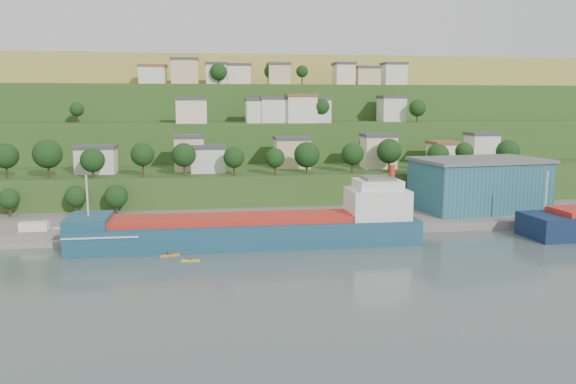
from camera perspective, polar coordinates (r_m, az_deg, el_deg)
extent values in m
plane|color=#455451|center=(105.25, 0.62, -6.55)|extent=(500.00, 500.00, 0.00)
cube|color=slate|center=(136.02, 7.15, -3.06)|extent=(220.00, 26.00, 4.00)
cube|color=slate|center=(131.41, -25.52, -4.30)|extent=(40.00, 18.00, 2.40)
cube|color=#284719|center=(159.49, -2.49, -1.22)|extent=(260.00, 32.00, 20.00)
cube|color=#284719|center=(188.97, -3.41, 0.37)|extent=(280.00, 32.00, 44.00)
cube|color=#284719|center=(218.59, -4.08, 1.53)|extent=(300.00, 32.00, 70.00)
cube|color=olive|center=(291.98, -5.15, 3.38)|extent=(360.00, 120.00, 96.00)
cube|color=silver|center=(156.20, -18.89, 3.01)|extent=(9.94, 7.16, 6.53)
cube|color=#3F3F44|center=(155.89, -18.96, 4.36)|extent=(10.54, 7.76, 0.90)
cube|color=#D7BB8B|center=(155.93, -9.97, 3.80)|extent=(7.81, 7.96, 8.98)
cube|color=#3F3F44|center=(155.58, -10.02, 5.61)|extent=(8.41, 8.56, 0.90)
cube|color=silver|center=(151.89, -8.12, 3.22)|extent=(8.96, 7.66, 6.40)
cube|color=#3F3F44|center=(151.58, -8.15, 4.59)|extent=(9.56, 8.26, 0.90)
cube|color=#D7BB8B|center=(161.33, 0.40, 3.93)|extent=(9.68, 8.32, 8.04)
cube|color=#3F3F44|center=(161.00, 0.41, 5.52)|extent=(10.28, 8.92, 0.90)
cube|color=beige|center=(161.77, 9.18, 3.99)|extent=(8.99, 7.05, 8.94)
cube|color=#3F3F44|center=(161.43, 9.22, 5.73)|extent=(9.59, 7.65, 0.90)
cube|color=silver|center=(166.61, 9.10, 3.68)|extent=(8.74, 7.45, 6.34)
cube|color=#3F3F44|center=(166.33, 9.13, 4.93)|extent=(9.34, 8.05, 0.90)
cube|color=beige|center=(174.17, 15.47, 3.69)|extent=(7.31, 8.38, 6.31)
cube|color=brown|center=(173.90, 15.52, 4.87)|extent=(7.91, 8.98, 0.90)
cube|color=silver|center=(180.12, 19.05, 4.08)|extent=(8.23, 7.19, 8.77)
cube|color=#3F3F44|center=(179.82, 19.13, 5.62)|extent=(8.83, 7.79, 0.90)
cube|color=beige|center=(182.50, -9.77, 8.04)|extent=(9.53, 7.07, 7.28)
cube|color=#3F3F44|center=(182.49, -9.80, 9.32)|extent=(10.13, 7.67, 0.90)
cube|color=silver|center=(185.23, -2.78, 8.14)|extent=(9.65, 8.12, 7.10)
cube|color=#3F3F44|center=(185.22, -2.79, 9.38)|extent=(10.25, 8.72, 0.90)
cube|color=silver|center=(185.05, -1.26, 8.22)|extent=(9.82, 7.83, 7.53)
cube|color=#3F3F44|center=(185.04, -1.27, 9.52)|extent=(10.42, 8.43, 0.90)
cube|color=silver|center=(191.91, -0.35, 8.12)|extent=(7.53, 7.58, 6.73)
cube|color=#3F3F44|center=(191.89, -0.35, 9.26)|extent=(8.13, 8.18, 0.90)
cube|color=silver|center=(185.08, 1.30, 8.34)|extent=(9.43, 8.92, 8.33)
cube|color=brown|center=(185.08, 1.30, 9.77)|extent=(10.03, 9.52, 0.90)
cube|color=silver|center=(186.51, 3.11, 8.18)|extent=(7.06, 7.69, 7.35)
cube|color=#3F3F44|center=(186.50, 3.12, 9.45)|extent=(7.66, 8.29, 0.90)
cube|color=silver|center=(202.32, 10.46, 8.21)|extent=(8.25, 8.47, 8.06)
cube|color=#3F3F44|center=(202.32, 10.50, 9.48)|extent=(8.85, 9.07, 0.90)
cube|color=silver|center=(219.72, -13.56, 11.36)|extent=(9.92, 7.09, 6.64)
cube|color=brown|center=(219.92, -13.59, 12.34)|extent=(10.52, 7.69, 0.90)
cube|color=#D7BB8B|center=(213.17, -10.44, 11.84)|extent=(9.63, 7.10, 8.83)
cube|color=#3F3F44|center=(213.48, -10.48, 13.14)|extent=(10.23, 7.70, 0.90)
cube|color=silver|center=(215.43, -7.30, 11.69)|extent=(7.62, 8.35, 7.39)
cube|color=#3F3F44|center=(215.68, -7.32, 12.79)|extent=(8.22, 8.95, 0.90)
cube|color=beige|center=(215.95, -5.06, 11.67)|extent=(8.63, 8.23, 7.06)
cube|color=#3F3F44|center=(216.18, -5.08, 12.73)|extent=(9.23, 8.83, 0.90)
cube|color=#D7BB8B|center=(212.79, -0.97, 11.77)|extent=(7.80, 8.13, 7.23)
cube|color=#3F3F44|center=(213.03, -0.97, 12.86)|extent=(8.40, 8.73, 0.90)
cube|color=beige|center=(217.72, 5.67, 11.72)|extent=(7.22, 8.37, 7.62)
cube|color=#3F3F44|center=(217.97, 5.69, 12.84)|extent=(7.82, 8.97, 0.90)
cube|color=#D7BB8B|center=(222.02, 7.99, 11.47)|extent=(8.75, 8.10, 6.45)
cube|color=#3F3F44|center=(222.21, 8.01, 12.42)|extent=(9.35, 8.70, 0.90)
cube|color=silver|center=(232.74, 10.70, 11.53)|extent=(8.87, 7.32, 8.48)
cube|color=#3F3F44|center=(233.01, 10.73, 12.68)|extent=(9.47, 7.92, 0.90)
cylinder|color=#382619|center=(153.97, -26.68, 1.96)|extent=(0.50, 0.50, 3.89)
sphere|color=black|center=(153.63, -26.77, 3.31)|extent=(6.17, 6.17, 6.17)
cylinder|color=#382619|center=(150.57, -23.15, 2.08)|extent=(0.50, 0.50, 4.01)
sphere|color=black|center=(150.20, -23.24, 3.58)|extent=(7.12, 7.12, 7.12)
cylinder|color=#382619|center=(146.70, -19.18, 1.90)|extent=(0.50, 0.50, 2.77)
sphere|color=black|center=(146.39, -19.24, 3.07)|extent=(5.97, 5.97, 5.97)
cylinder|color=#382619|center=(145.17, -14.51, 2.29)|extent=(0.50, 0.50, 4.04)
sphere|color=black|center=(144.81, -14.57, 3.72)|extent=(5.86, 5.86, 5.86)
cylinder|color=#382619|center=(144.27, -10.49, 2.32)|extent=(0.50, 0.50, 3.71)
sphere|color=black|center=(143.91, -10.53, 3.72)|extent=(6.08, 6.08, 6.08)
cylinder|color=#382619|center=(143.64, -5.50, 2.30)|extent=(0.50, 0.50, 3.20)
sphere|color=black|center=(143.32, -5.52, 3.52)|extent=(5.36, 5.36, 5.36)
cylinder|color=#382619|center=(144.74, -1.33, 2.35)|extent=(0.50, 0.50, 2.99)
sphere|color=black|center=(144.43, -1.34, 3.48)|extent=(5.07, 5.07, 5.07)
cylinder|color=#382619|center=(148.37, 1.92, 2.50)|extent=(0.50, 0.50, 2.97)
sphere|color=black|center=(148.03, 1.93, 3.79)|extent=(6.81, 6.81, 6.81)
cylinder|color=#382619|center=(150.85, 6.55, 2.62)|extent=(0.50, 0.50, 3.31)
sphere|color=black|center=(150.53, 6.58, 3.87)|extent=(5.97, 5.97, 5.97)
cylinder|color=#382619|center=(154.56, 10.21, 2.76)|extent=(0.50, 0.50, 3.68)
sphere|color=black|center=(154.22, 10.25, 4.11)|extent=(6.68, 6.68, 6.68)
cylinder|color=#382619|center=(156.98, 14.94, 2.54)|extent=(0.50, 0.50, 2.89)
sphere|color=black|center=(156.68, 14.99, 3.67)|extent=(5.97, 5.97, 5.97)
cylinder|color=#382619|center=(161.93, 17.41, 2.80)|extent=(0.50, 0.50, 3.89)
sphere|color=black|center=(161.63, 17.46, 3.96)|extent=(4.91, 4.91, 4.91)
cylinder|color=#382619|center=(166.85, 21.37, 2.68)|extent=(0.50, 0.50, 3.36)
sphere|color=black|center=(166.54, 21.44, 3.85)|extent=(6.38, 6.38, 6.38)
cylinder|color=#382619|center=(183.57, 3.39, 7.61)|extent=(0.50, 0.50, 3.81)
sphere|color=black|center=(183.52, 3.40, 8.67)|extent=(5.36, 5.36, 5.36)
cylinder|color=#382619|center=(212.94, -1.66, 11.26)|extent=(0.50, 0.50, 3.44)
sphere|color=black|center=(213.10, -1.66, 12.14)|extent=(5.70, 5.70, 5.70)
cylinder|color=#382619|center=(193.80, -2.31, 7.67)|extent=(0.50, 0.50, 3.67)
sphere|color=black|center=(193.75, -2.32, 8.60)|extent=(4.71, 4.71, 4.71)
cylinder|color=#382619|center=(196.73, 12.98, 7.39)|extent=(0.50, 0.50, 3.13)
sphere|color=black|center=(196.68, 13.01, 8.31)|extent=(5.71, 5.71, 5.71)
cylinder|color=#382619|center=(210.42, -7.06, 11.15)|extent=(0.50, 0.50, 2.92)
sphere|color=black|center=(210.57, -7.08, 12.02)|extent=(6.24, 6.24, 6.24)
cylinder|color=#382619|center=(213.54, 1.44, 11.30)|extent=(0.50, 0.50, 3.83)
sphere|color=black|center=(213.69, 1.44, 12.15)|extent=(4.50, 4.50, 4.50)
cylinder|color=#382619|center=(196.44, -20.61, 7.05)|extent=(0.50, 0.50, 3.10)
sphere|color=black|center=(196.40, -20.65, 7.86)|extent=(4.48, 4.48, 4.48)
cylinder|color=#382619|center=(193.26, 2.25, 7.53)|extent=(0.50, 0.50, 2.74)
sphere|color=black|center=(193.21, 2.25, 8.33)|extent=(4.84, 4.84, 4.84)
cube|color=#164753|center=(113.28, -4.07, -4.68)|extent=(69.15, 11.05, 6.91)
cube|color=red|center=(112.28, -5.10, -2.70)|extent=(51.37, 9.02, 1.18)
cube|color=#164753|center=(114.33, -19.60, -2.78)|extent=(7.93, 10.88, 1.97)
cube|color=silver|center=(116.88, 9.05, -1.13)|extent=(11.88, 9.91, 5.92)
cube|color=silver|center=(116.26, 9.09, 0.79)|extent=(8.91, 7.92, 1.97)
cube|color=#595B5E|center=(116.09, 9.11, 1.41)|extent=(5.94, 5.94, 0.59)
cylinder|color=red|center=(116.86, 10.51, 2.01)|extent=(1.19, 1.19, 2.96)
cylinder|color=silver|center=(113.48, -19.73, -0.33)|extent=(0.36, 0.36, 7.90)
cube|color=silver|center=(114.22, -18.08, -3.82)|extent=(13.85, 11.20, 0.25)
cylinder|color=silver|center=(130.84, 24.77, 0.27)|extent=(0.36, 0.36, 7.57)
cube|color=#205162|center=(147.48, 18.78, 0.62)|extent=(31.94, 21.46, 12.00)
cube|color=#595B5E|center=(146.75, 18.90, 3.10)|extent=(33.05, 22.57, 0.80)
cube|color=white|center=(128.41, -24.38, -3.37)|extent=(5.66, 2.40, 2.63)
cube|color=silver|center=(128.53, -21.93, -3.61)|extent=(4.52, 2.62, 0.85)
cube|color=orange|center=(107.88, -11.92, -6.29)|extent=(3.64, 1.43, 0.27)
sphere|color=#3F3F44|center=(107.77, -11.93, -6.06)|extent=(0.63, 0.63, 0.63)
cube|color=yellow|center=(103.63, -9.85, -6.87)|extent=(3.41, 0.81, 0.25)
sphere|color=#3F3F44|center=(103.51, -9.86, -6.64)|extent=(0.59, 0.59, 0.59)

